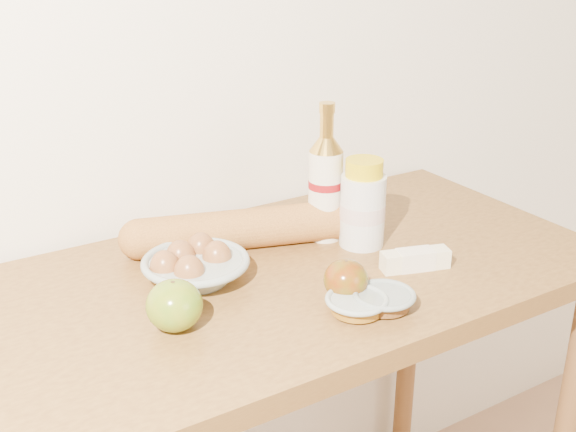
% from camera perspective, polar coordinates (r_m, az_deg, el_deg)
% --- Properties ---
extents(back_wall, '(3.50, 0.02, 2.60)m').
position_cam_1_polar(back_wall, '(1.45, -7.75, 15.03)').
color(back_wall, white).
rests_on(back_wall, ground).
extents(table, '(1.20, 0.60, 0.90)m').
position_cam_1_polar(table, '(1.35, -0.68, -9.18)').
color(table, olive).
rests_on(table, ground).
extents(bourbon_bottle, '(0.08, 0.08, 0.27)m').
position_cam_1_polar(bourbon_bottle, '(1.39, 2.98, 2.48)').
color(bourbon_bottle, beige).
rests_on(bourbon_bottle, table).
extents(cream_bottle, '(0.10, 0.10, 0.17)m').
position_cam_1_polar(cream_bottle, '(1.37, 5.93, 0.80)').
color(cream_bottle, silver).
rests_on(cream_bottle, table).
extents(egg_bowl, '(0.25, 0.25, 0.07)m').
position_cam_1_polar(egg_bowl, '(1.26, -7.43, -3.92)').
color(egg_bowl, '#909D98').
rests_on(egg_bowl, table).
extents(baguette, '(0.46, 0.21, 0.08)m').
position_cam_1_polar(baguette, '(1.37, -3.74, -1.04)').
color(baguette, '#BD7E39').
rests_on(baguette, table).
extents(apple_yellowgreen, '(0.09, 0.09, 0.08)m').
position_cam_1_polar(apple_yellowgreen, '(1.12, -8.96, -6.99)').
color(apple_yellowgreen, olive).
rests_on(apple_yellowgreen, table).
extents(apple_redgreen_right, '(0.08, 0.08, 0.07)m').
position_cam_1_polar(apple_redgreen_right, '(1.19, 4.59, -5.03)').
color(apple_redgreen_right, '#900B07').
rests_on(apple_redgreen_right, table).
extents(sugar_bowl, '(0.13, 0.13, 0.03)m').
position_cam_1_polar(sugar_bowl, '(1.18, 7.60, -6.58)').
color(sugar_bowl, gray).
rests_on(sugar_bowl, table).
extents(syrup_bowl, '(0.11, 0.11, 0.03)m').
position_cam_1_polar(syrup_bowl, '(1.16, 5.44, -6.97)').
color(syrup_bowl, '#95A39E').
rests_on(syrup_bowl, table).
extents(butter_stick, '(0.13, 0.07, 0.04)m').
position_cam_1_polar(butter_stick, '(1.31, 10.02, -3.42)').
color(butter_stick, beige).
rests_on(butter_stick, table).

